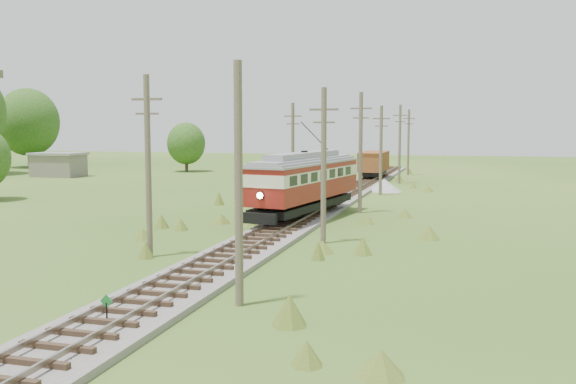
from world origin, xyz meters
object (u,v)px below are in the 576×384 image
(streetcar, at_px, (304,179))
(gondola, at_px, (374,163))
(switch_marker, at_px, (107,308))
(gravel_pile, at_px, (385,186))

(streetcar, distance_m, gondola, 33.90)
(switch_marker, relative_size, gravel_pile, 0.29)
(streetcar, bearing_deg, switch_marker, -81.51)
(gondola, bearing_deg, streetcar, -90.61)
(streetcar, relative_size, gravel_pile, 3.77)
(streetcar, height_order, gondola, streetcar)
(streetcar, relative_size, gondola, 1.59)
(switch_marker, height_order, streetcar, streetcar)
(switch_marker, relative_size, gondola, 0.12)
(gravel_pile, bearing_deg, streetcar, -98.25)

